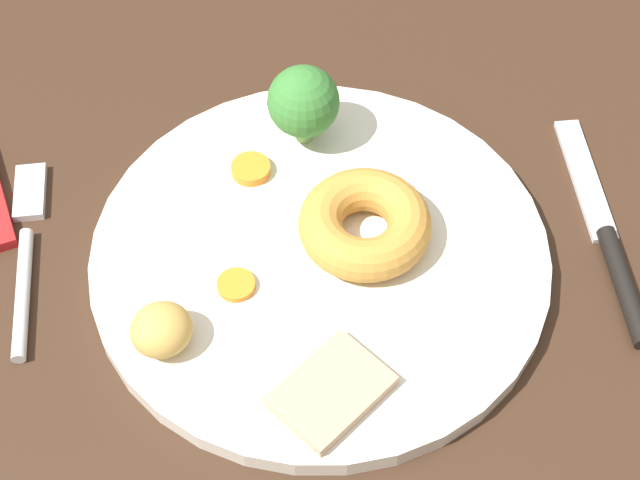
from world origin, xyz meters
TOP-DOWN VIEW (x-y plane):
  - dining_table at (0.00, 0.00)cm, footprint 120.00×84.00cm
  - dinner_plate at (-2.88, 1.58)cm, footprint 28.91×28.91cm
  - meat_slice_main at (-3.29, -8.54)cm, footprint 7.81×7.58cm
  - yorkshire_pudding at (-0.32, 2.24)cm, footprint 8.34×8.34cm
  - roast_potato_left at (-12.64, -4.14)cm, footprint 4.91×4.86cm
  - carrot_coin_front at (-8.25, -0.71)cm, footprint 2.35×2.35cm
  - carrot_coin_back at (-6.80, 8.36)cm, footprint 2.61×2.61cm
  - broccoli_floret at (-3.01, 11.15)cm, footprint 4.81×4.81cm
  - fork at (-21.55, 4.21)cm, footprint 2.10×15.28cm
  - knife at (15.69, 0.81)cm, footprint 1.73×18.50cm

SIDE VIEW (x-z plane):
  - dining_table at x=0.00cm, z-range 0.00..3.60cm
  - fork at x=-21.55cm, z-range 3.54..4.44cm
  - knife at x=15.69cm, z-range 3.45..4.65cm
  - dinner_plate at x=-2.88cm, z-range 3.60..5.00cm
  - carrot_coin_front at x=-8.25cm, z-range 5.00..5.44cm
  - carrot_coin_back at x=-6.80cm, z-range 5.00..5.66cm
  - meat_slice_main at x=-3.29cm, z-range 5.00..5.80cm
  - roast_potato_left at x=-12.64cm, z-range 5.00..7.73cm
  - yorkshire_pudding at x=-0.32cm, z-range 5.00..7.78cm
  - broccoli_floret at x=-3.01cm, z-range 5.46..11.32cm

